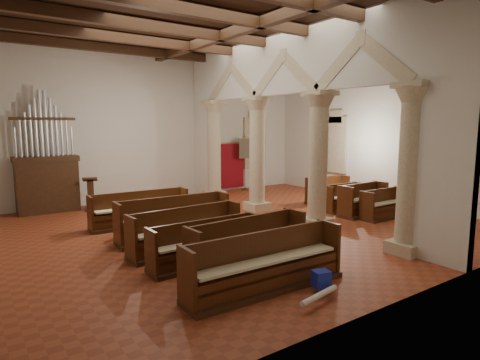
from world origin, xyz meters
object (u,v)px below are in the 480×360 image
lectern (91,196)px  processional_banner (245,173)px  pipe_organ (47,174)px  nave_pew_0 (266,271)px  aisle_pew_0 (384,208)px

lectern → processional_banner: (7.27, 0.58, 0.32)m
processional_banner → pipe_organ: bearing=-166.8°
lectern → nave_pew_0: bearing=-67.9°
pipe_organ → lectern: pipe_organ is taller
pipe_organ → lectern: bearing=-23.7°
lectern → aisle_pew_0: (7.73, -6.82, -0.19)m
aisle_pew_0 → pipe_organ: bearing=140.8°
pipe_organ → aisle_pew_0: size_ratio=2.30×
pipe_organ → processional_banner: pipe_organ is taller
pipe_organ → lectern: size_ratio=3.53×
aisle_pew_0 → nave_pew_0: bearing=-161.0°
lectern → pipe_organ: bearing=173.1°
lectern → nave_pew_0: (0.84, -9.19, -0.16)m
processional_banner → aisle_pew_0: processional_banner is taller
processional_banner → aisle_pew_0: size_ratio=1.38×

